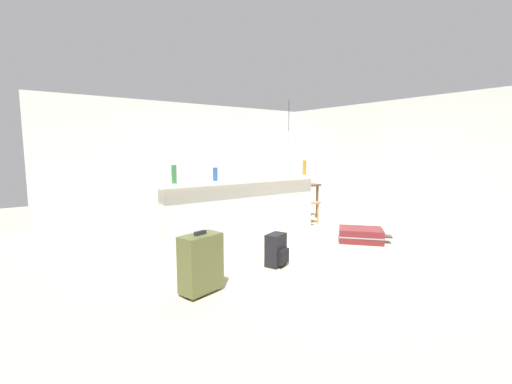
# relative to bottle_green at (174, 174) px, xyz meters

# --- Properties ---
(ground_plane) EXTENTS (13.00, 13.00, 0.05)m
(ground_plane) POSITION_rel_bottle_green_xyz_m (1.73, -0.26, -1.18)
(ground_plane) COLOR #BCAD8E
(wall_back) EXTENTS (6.60, 0.10, 2.50)m
(wall_back) POSITION_rel_bottle_green_xyz_m (1.73, 2.79, 0.09)
(wall_back) COLOR silver
(wall_back) RESTS_ON ground_plane
(wall_right) EXTENTS (0.10, 6.00, 2.50)m
(wall_right) POSITION_rel_bottle_green_xyz_m (4.78, 0.04, 0.09)
(wall_right) COLOR silver
(wall_right) RESTS_ON ground_plane
(partition_half_wall) EXTENTS (2.80, 0.20, 0.98)m
(partition_half_wall) POSITION_rel_bottle_green_xyz_m (1.22, 0.06, -0.67)
(partition_half_wall) COLOR silver
(partition_half_wall) RESTS_ON ground_plane
(bar_countertop) EXTENTS (2.96, 0.40, 0.05)m
(bar_countertop) POSITION_rel_bottle_green_xyz_m (1.22, 0.06, -0.15)
(bar_countertop) COLOR white
(bar_countertop) RESTS_ON partition_half_wall
(bottle_green) EXTENTS (0.07, 0.07, 0.26)m
(bottle_green) POSITION_rel_bottle_green_xyz_m (0.00, 0.00, 0.00)
(bottle_green) COLOR #2D6B38
(bottle_green) RESTS_ON bar_countertop
(bottle_blue) EXTENTS (0.07, 0.07, 0.20)m
(bottle_blue) POSITION_rel_bottle_green_xyz_m (0.64, -0.01, -0.03)
(bottle_blue) COLOR #284C89
(bottle_blue) RESTS_ON bar_countertop
(bottle_clear) EXTENTS (0.07, 0.07, 0.25)m
(bottle_clear) POSITION_rel_bottle_green_xyz_m (1.26, 0.13, -0.01)
(bottle_clear) COLOR silver
(bottle_clear) RESTS_ON bar_countertop
(bottle_white) EXTENTS (0.06, 0.06, 0.27)m
(bottle_white) POSITION_rel_bottle_green_xyz_m (1.87, 0.13, 0.01)
(bottle_white) COLOR silver
(bottle_white) RESTS_ON bar_countertop
(bottle_amber) EXTENTS (0.07, 0.07, 0.27)m
(bottle_amber) POSITION_rel_bottle_green_xyz_m (2.49, 0.01, 0.01)
(bottle_amber) COLOR #9E661E
(bottle_amber) RESTS_ON bar_countertop
(dining_table) EXTENTS (1.10, 0.80, 0.74)m
(dining_table) POSITION_rel_bottle_green_xyz_m (3.11, 1.09, -0.51)
(dining_table) COLOR #4C331E
(dining_table) RESTS_ON ground_plane
(dining_chair_near_partition) EXTENTS (0.40, 0.40, 0.93)m
(dining_chair_near_partition) POSITION_rel_bottle_green_xyz_m (3.01, 0.55, -0.64)
(dining_chair_near_partition) COLOR #9E754C
(dining_chair_near_partition) RESTS_ON ground_plane
(pendant_lamp) EXTENTS (0.34, 0.34, 0.82)m
(pendant_lamp) POSITION_rel_bottle_green_xyz_m (3.04, 1.07, 0.64)
(pendant_lamp) COLOR black
(suitcase_flat_maroon) EXTENTS (0.83, 0.84, 0.22)m
(suitcase_flat_maroon) POSITION_rel_bottle_green_xyz_m (2.74, -1.06, -1.05)
(suitcase_flat_maroon) COLOR maroon
(suitcase_flat_maroon) RESTS_ON ground_plane
(suitcase_upright_olive) EXTENTS (0.48, 0.34, 0.67)m
(suitcase_upright_olive) POSITION_rel_bottle_green_xyz_m (-0.31, -1.35, -0.83)
(suitcase_upright_olive) COLOR #51562D
(suitcase_upright_olive) RESTS_ON ground_plane
(backpack_black) EXTENTS (0.33, 0.31, 0.42)m
(backpack_black) POSITION_rel_bottle_green_xyz_m (0.88, -1.15, -0.96)
(backpack_black) COLOR black
(backpack_black) RESTS_ON ground_plane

